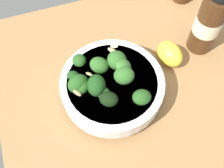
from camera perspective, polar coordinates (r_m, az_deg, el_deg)
name	(u,v)px	position (r cm, az deg, el deg)	size (l,w,h in cm)	color
ground_plane	(133,91)	(59.46, 4.57, -1.42)	(58.31, 58.31, 3.52)	#996D42
bowl_of_broccoli	(110,84)	(53.70, -0.34, -0.11)	(21.09, 21.09, 9.41)	white
lemon_wedge	(170,54)	(60.65, 12.37, 6.37)	(6.73, 4.80, 5.11)	yellow
bottle_short	(209,23)	(61.47, 20.14, 12.29)	(5.87, 5.87, 16.54)	#472814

